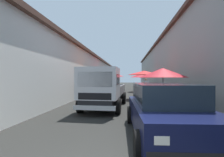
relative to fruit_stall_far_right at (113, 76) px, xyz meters
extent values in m
plane|color=#282826|center=(-3.79, -1.58, -1.85)|extent=(90.00, 90.00, 0.00)
cube|color=silver|center=(-1.54, 5.51, 0.17)|extent=(49.50, 7.00, 4.04)
cube|color=#4C3328|center=(-1.54, 5.51, 2.32)|extent=(49.80, 7.50, 0.24)
cube|color=gray|center=(-1.54, -8.67, 0.93)|extent=(49.50, 7.00, 5.55)
cube|color=#4C3328|center=(-1.54, -8.67, 3.82)|extent=(49.80, 7.50, 0.24)
cylinder|color=#9E9EA3|center=(-0.01, 0.02, -0.72)|extent=(0.06, 0.06, 2.26)
cone|color=red|center=(-0.01, 0.02, 0.18)|extent=(2.60, 2.60, 0.46)
sphere|color=#9E9EA3|center=(-0.01, 0.02, 0.45)|extent=(0.07, 0.07, 0.07)
cube|color=brown|center=(0.05, -0.15, -1.45)|extent=(0.74, 0.66, 0.79)
sphere|color=orange|center=(0.13, 0.07, -1.01)|extent=(0.09, 0.09, 0.09)
sphere|color=orange|center=(0.19, -0.09, -1.01)|extent=(0.09, 0.09, 0.09)
sphere|color=orange|center=(0.26, -0.28, -1.01)|extent=(0.09, 0.09, 0.09)
sphere|color=orange|center=(0.20, -0.33, -1.01)|extent=(0.09, 0.09, 0.09)
sphere|color=orange|center=(0.04, -0.28, -1.01)|extent=(0.09, 0.09, 0.09)
cylinder|color=#9E9EA3|center=(-6.65, 0.12, -0.75)|extent=(0.06, 0.06, 2.20)
cone|color=#D84C14|center=(-6.65, 0.12, 0.19)|extent=(2.26, 2.26, 0.34)
sphere|color=#9E9EA3|center=(-6.65, 0.12, 0.39)|extent=(0.07, 0.07, 0.07)
cube|color=#9E7547|center=(-6.63, 0.32, -1.45)|extent=(0.83, 0.62, 0.80)
sphere|color=orange|center=(-6.67, 0.39, -1.01)|extent=(0.09, 0.09, 0.09)
sphere|color=orange|center=(-6.41, 0.28, -1.01)|extent=(0.09, 0.09, 0.09)
sphere|color=orange|center=(-6.86, 0.46, -1.01)|extent=(0.09, 0.09, 0.09)
cylinder|color=#9E9EA3|center=(-11.23, -3.51, -0.80)|extent=(0.06, 0.06, 2.10)
cone|color=red|center=(-11.23, -3.51, 0.02)|extent=(2.31, 2.31, 0.47)
sphere|color=#9E9EA3|center=(-11.23, -3.51, 0.29)|extent=(0.07, 0.07, 0.07)
cube|color=brown|center=(-11.08, -3.47, -1.48)|extent=(0.71, 0.75, 0.73)
sphere|color=orange|center=(-10.96, -3.55, -1.07)|extent=(0.09, 0.09, 0.09)
sphere|color=orange|center=(-11.28, -3.64, -1.07)|extent=(0.09, 0.09, 0.09)
sphere|color=orange|center=(-11.03, -3.29, -1.01)|extent=(0.09, 0.09, 0.09)
sphere|color=orange|center=(-11.00, -3.44, -1.07)|extent=(0.09, 0.09, 0.09)
sphere|color=orange|center=(-11.12, -3.72, -1.07)|extent=(0.09, 0.09, 0.09)
sphere|color=orange|center=(-10.93, -3.40, -1.07)|extent=(0.09, 0.09, 0.09)
cylinder|color=#9E9EA3|center=(-6.58, -3.06, -0.76)|extent=(0.06, 0.06, 2.18)
cone|color=red|center=(-6.58, -3.06, 0.17)|extent=(2.55, 2.55, 0.31)
sphere|color=#9E9EA3|center=(-6.58, -3.06, 0.37)|extent=(0.07, 0.07, 0.07)
cube|color=brown|center=(-6.72, -3.01, -1.50)|extent=(0.94, 0.60, 0.70)
sphere|color=orange|center=(-6.49, -3.14, -1.10)|extent=(0.09, 0.09, 0.09)
sphere|color=orange|center=(-6.43, -2.93, -1.10)|extent=(0.09, 0.09, 0.09)
sphere|color=orange|center=(-7.02, -3.21, -1.10)|extent=(0.09, 0.09, 0.09)
cylinder|color=#9E9EA3|center=(0.14, -3.33, -0.78)|extent=(0.06, 0.06, 2.13)
cone|color=red|center=(0.14, -3.33, 0.07)|extent=(2.61, 2.61, 0.43)
sphere|color=#9E9EA3|center=(0.14, -3.33, 0.33)|extent=(0.07, 0.07, 0.07)
cube|color=#9E7547|center=(0.34, -3.24, -1.46)|extent=(0.96, 0.79, 0.77)
sphere|color=orange|center=(0.61, -3.46, -1.03)|extent=(0.09, 0.09, 0.09)
sphere|color=orange|center=(0.59, -3.41, -1.03)|extent=(0.09, 0.09, 0.09)
sphere|color=orange|center=(0.09, -3.17, -1.03)|extent=(0.09, 0.09, 0.09)
cube|color=#0F1438|center=(-14.76, -2.85, -1.28)|extent=(3.99, 1.93, 0.64)
cube|color=#19232D|center=(-14.61, -2.84, -0.68)|extent=(2.42, 1.64, 0.56)
cube|color=silver|center=(-16.72, -2.37, -1.22)|extent=(0.07, 0.24, 0.14)
cylinder|color=black|center=(-16.14, -2.07, -1.55)|extent=(0.61, 0.23, 0.60)
cylinder|color=black|center=(-13.39, -3.64, -1.55)|extent=(0.61, 0.23, 0.60)
cylinder|color=black|center=(-13.49, -1.92, -1.55)|extent=(0.61, 0.23, 0.60)
cube|color=black|center=(-10.38, -0.61, -1.35)|extent=(4.87, 1.74, 0.36)
cube|color=silver|center=(-12.01, -0.52, -0.47)|extent=(1.63, 1.83, 1.40)
cube|color=#19232D|center=(-12.75, -0.48, -0.29)|extent=(0.14, 1.47, 0.63)
cube|color=#19232D|center=(-12.01, -0.52, -0.29)|extent=(1.14, 1.83, 0.45)
cube|color=black|center=(-12.76, -0.48, -0.99)|extent=(0.14, 1.40, 0.28)
cube|color=silver|center=(-12.84, -0.47, -1.45)|extent=(0.22, 1.75, 0.18)
cube|color=gray|center=(-9.61, -1.48, -0.92)|extent=(3.16, 0.24, 0.50)
cube|color=gray|center=(-9.52, 0.17, -0.92)|extent=(3.16, 0.24, 0.50)
cube|color=gray|center=(-8.02, -0.74, -0.92)|extent=(0.15, 1.65, 0.50)
cylinder|color=black|center=(-12.06, -1.39, -1.49)|extent=(0.73, 0.26, 0.72)
cylinder|color=black|center=(-11.96, 0.36, -1.49)|extent=(0.73, 0.26, 0.72)
cylinder|color=black|center=(-8.99, -1.56, -1.49)|extent=(0.73, 0.26, 0.72)
cylinder|color=black|center=(-8.90, 0.18, -1.49)|extent=(0.73, 0.26, 0.72)
cylinder|color=navy|center=(-3.34, -3.59, -1.46)|extent=(0.14, 0.14, 0.78)
cylinder|color=navy|center=(-3.28, -3.45, -1.46)|extent=(0.14, 0.14, 0.78)
cube|color=white|center=(-3.31, -3.52, -0.77)|extent=(0.35, 0.50, 0.59)
sphere|color=#A57A5B|center=(-3.31, -3.52, -0.37)|extent=(0.22, 0.22, 0.22)
cylinder|color=white|center=(-3.41, -3.78, -0.74)|extent=(0.08, 0.08, 0.53)
cylinder|color=white|center=(-3.21, -3.26, -0.74)|extent=(0.08, 0.08, 0.53)
cylinder|color=black|center=(-6.97, -4.48, -1.63)|extent=(0.44, 0.12, 0.44)
cylinder|color=black|center=(-8.22, -4.55, -1.63)|extent=(0.45, 0.14, 0.44)
cube|color=black|center=(-7.64, -4.52, -1.58)|extent=(0.92, 0.33, 0.08)
ellipsoid|color=black|center=(-7.94, -4.54, -1.21)|extent=(0.57, 0.29, 0.20)
cube|color=black|center=(-7.02, -4.48, -1.18)|extent=(0.16, 0.33, 0.56)
cylinder|color=silver|center=(-7.09, -4.49, -1.08)|extent=(0.28, 0.08, 0.68)
cylinder|color=black|center=(-7.17, -4.49, -0.73)|extent=(0.55, 0.07, 0.04)
cylinder|color=red|center=(-10.21, -2.56, -1.43)|extent=(0.30, 0.30, 0.03)
cylinder|color=red|center=(-10.10, -2.56, -1.64)|extent=(0.04, 0.04, 0.42)
cylinder|color=red|center=(-10.21, -2.45, -1.64)|extent=(0.04, 0.04, 0.42)
cylinder|color=red|center=(-10.32, -2.56, -1.64)|extent=(0.04, 0.04, 0.42)
cylinder|color=red|center=(-10.21, -2.67, -1.64)|extent=(0.04, 0.04, 0.42)
camera|label=1|loc=(-19.36, -1.86, -0.24)|focal=26.37mm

